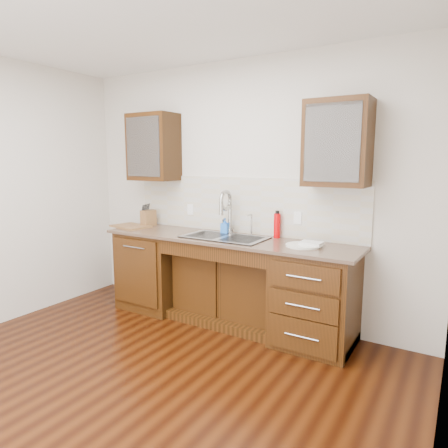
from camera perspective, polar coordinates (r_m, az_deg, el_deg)
The scene contains 24 objects.
ground at distance 3.32m, azimuth -13.73°, elevation -22.61°, with size 4.00×3.50×0.10m, color #371605.
wall_back at distance 4.29m, azimuth 2.78°, elevation 4.68°, with size 4.00×0.10×2.70m, color beige.
base_cabinet_left at distance 4.70m, azimuth -9.76°, elevation -6.34°, with size 0.70×0.62×0.88m, color #593014.
base_cabinet_center at distance 4.26m, azimuth 0.92°, elevation -9.10°, with size 1.20×0.44×0.70m, color #593014.
base_cabinet_right at distance 3.78m, azimuth 12.93°, elevation -10.29°, with size 0.70×0.62×0.88m, color #593014.
countertop at distance 4.03m, azimuth 0.18°, elevation -2.13°, with size 2.70×0.65×0.03m, color #84705B.
backsplash at distance 4.25m, azimuth 2.37°, elevation 2.68°, with size 2.70×0.02×0.59m, color beige.
sink at distance 4.03m, azimuth 0.07°, elevation -3.14°, with size 0.84×0.46×0.19m, color #9E9EA5.
faucet at distance 4.21m, azimuth 0.88°, elevation 1.33°, with size 0.04×0.04×0.40m, color #999993.
filter_tap at distance 4.11m, azimuth 3.95°, elevation -0.01°, with size 0.02×0.02×0.24m, color #999993.
upper_cabinet_left at distance 4.70m, azimuth -10.02°, elevation 10.74°, with size 0.55×0.34×0.75m, color #593014.
upper_cabinet_right at distance 3.68m, azimuth 15.92°, elevation 11.02°, with size 0.55×0.34×0.75m, color #593014.
outlet_left at distance 4.60m, azimuth -4.82°, elevation 2.08°, with size 0.08×0.01×0.12m, color white.
outlet_right at distance 3.98m, azimuth 10.49°, elevation 0.86°, with size 0.08×0.01×0.12m, color white.
soap_bottle at distance 4.21m, azimuth 0.14°, elevation -0.28°, with size 0.08×0.08×0.17m, color blue.
water_bottle at distance 4.02m, azimuth 7.58°, elevation -0.25°, with size 0.07×0.07×0.24m, color #D10004.
plate at distance 3.68m, azimuth 11.19°, elevation -3.03°, with size 0.31×0.31×0.02m, color silver.
dish_towel at distance 3.67m, azimuth 12.37°, elevation -2.73°, with size 0.19×0.14×0.03m, color silver.
knife_block at distance 4.80m, azimuth -10.75°, elevation 0.85°, with size 0.10×0.17×0.19m, color olive.
cutting_board at distance 4.77m, azimuth -13.17°, elevation -0.32°, with size 0.44×0.31×0.02m, color #A58642.
cup_left_a at distance 4.73m, azimuth -10.40°, elevation 10.06°, with size 0.12×0.12×0.09m, color silver.
cup_left_b at distance 4.65m, azimuth -9.32°, elevation 10.09°, with size 0.09×0.09×0.09m, color white.
cup_right_a at distance 3.70m, azimuth 14.63°, elevation 10.21°, with size 0.12×0.12×0.09m, color white.
cup_right_b at distance 3.65m, azimuth 17.56°, elevation 10.05°, with size 0.09×0.09×0.08m, color white.
Camera 1 is at (2.04, -1.96, 1.68)m, focal length 32.00 mm.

